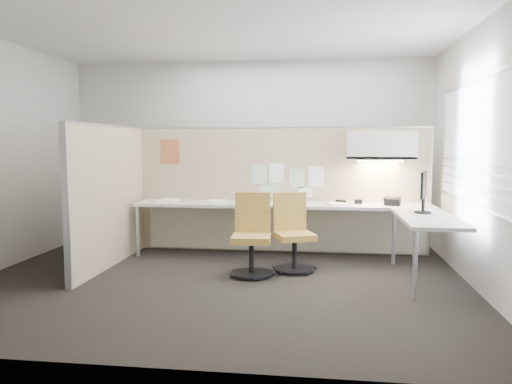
# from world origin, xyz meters

# --- Properties ---
(floor) EXTENTS (5.50, 4.50, 0.01)m
(floor) POSITION_xyz_m (0.00, 0.00, -0.01)
(floor) COLOR black
(floor) RESTS_ON ground
(ceiling) EXTENTS (5.50, 4.50, 0.01)m
(ceiling) POSITION_xyz_m (0.00, 0.00, 2.80)
(ceiling) COLOR white
(ceiling) RESTS_ON wall_back
(wall_back) EXTENTS (5.50, 0.02, 2.80)m
(wall_back) POSITION_xyz_m (0.00, 2.25, 1.40)
(wall_back) COLOR beige
(wall_back) RESTS_ON ground
(wall_front) EXTENTS (5.50, 0.02, 2.80)m
(wall_front) POSITION_xyz_m (0.00, -2.25, 1.40)
(wall_front) COLOR beige
(wall_front) RESTS_ON ground
(wall_right) EXTENTS (0.02, 4.50, 2.80)m
(wall_right) POSITION_xyz_m (2.75, 0.00, 1.40)
(wall_right) COLOR beige
(wall_right) RESTS_ON ground
(window_pane) EXTENTS (0.01, 2.80, 1.30)m
(window_pane) POSITION_xyz_m (2.73, 0.00, 1.55)
(window_pane) COLOR #9BA7B5
(window_pane) RESTS_ON wall_right
(partition_back) EXTENTS (4.10, 0.06, 1.75)m
(partition_back) POSITION_xyz_m (0.55, 1.60, 0.88)
(partition_back) COLOR tan
(partition_back) RESTS_ON floor
(partition_left) EXTENTS (0.06, 2.20, 1.75)m
(partition_left) POSITION_xyz_m (-1.50, 0.50, 0.88)
(partition_left) COLOR tan
(partition_left) RESTS_ON floor
(desk) EXTENTS (4.00, 2.07, 0.73)m
(desk) POSITION_xyz_m (0.93, 1.13, 0.60)
(desk) COLOR beige
(desk) RESTS_ON floor
(overhead_bin) EXTENTS (0.90, 0.36, 0.38)m
(overhead_bin) POSITION_xyz_m (1.90, 1.39, 1.51)
(overhead_bin) COLOR beige
(overhead_bin) RESTS_ON partition_back
(task_light_strip) EXTENTS (0.60, 0.06, 0.02)m
(task_light_strip) POSITION_xyz_m (1.90, 1.39, 1.30)
(task_light_strip) COLOR #FFEABF
(task_light_strip) RESTS_ON overhead_bin
(pinned_papers) EXTENTS (1.01, 0.00, 0.47)m
(pinned_papers) POSITION_xyz_m (0.63, 1.57, 1.03)
(pinned_papers) COLOR #8CBF8C
(pinned_papers) RESTS_ON partition_back
(poster) EXTENTS (0.28, 0.00, 0.35)m
(poster) POSITION_xyz_m (-1.05, 1.57, 1.42)
(poster) COLOR orange
(poster) RESTS_ON partition_back
(chair_left) EXTENTS (0.50, 0.50, 0.95)m
(chair_left) POSITION_xyz_m (0.32, 0.29, 0.44)
(chair_left) COLOR black
(chair_left) RESTS_ON floor
(chair_right) EXTENTS (0.56, 0.57, 0.93)m
(chair_right) POSITION_xyz_m (0.79, 0.55, 0.43)
(chair_right) COLOR black
(chair_right) RESTS_ON floor
(monitor) EXTENTS (0.19, 0.45, 0.48)m
(monitor) POSITION_xyz_m (2.30, 0.52, 1.01)
(monitor) COLOR black
(monitor) RESTS_ON desk
(phone) EXTENTS (0.25, 0.24, 0.12)m
(phone) POSITION_xyz_m (2.05, 1.26, 0.78)
(phone) COLOR black
(phone) RESTS_ON desk
(stapler) EXTENTS (0.14, 0.09, 0.05)m
(stapler) POSITION_xyz_m (1.39, 1.35, 0.76)
(stapler) COLOR black
(stapler) RESTS_ON desk
(tape_dispenser) EXTENTS (0.11, 0.07, 0.06)m
(tape_dispenser) POSITION_xyz_m (1.62, 1.36, 0.76)
(tape_dispenser) COLOR black
(tape_dispenser) RESTS_ON desk
(coat_hook) EXTENTS (0.18, 0.41, 1.26)m
(coat_hook) POSITION_xyz_m (-1.58, -0.33, 1.43)
(coat_hook) COLOR silver
(coat_hook) RESTS_ON partition_left
(paper_stack_0) EXTENTS (0.25, 0.31, 0.03)m
(paper_stack_0) POSITION_xyz_m (-0.98, 1.24, 0.75)
(paper_stack_0) COLOR white
(paper_stack_0) RESTS_ON desk
(paper_stack_1) EXTENTS (0.23, 0.30, 0.02)m
(paper_stack_1) POSITION_xyz_m (-0.30, 1.26, 0.74)
(paper_stack_1) COLOR white
(paper_stack_1) RESTS_ON desk
(paper_stack_2) EXTENTS (0.28, 0.34, 0.04)m
(paper_stack_2) POSITION_xyz_m (0.27, 1.17, 0.75)
(paper_stack_2) COLOR white
(paper_stack_2) RESTS_ON desk
(paper_stack_3) EXTENTS (0.29, 0.35, 0.02)m
(paper_stack_3) POSITION_xyz_m (1.33, 1.23, 0.74)
(paper_stack_3) COLOR white
(paper_stack_3) RESTS_ON desk
(paper_stack_4) EXTENTS (0.30, 0.35, 0.02)m
(paper_stack_4) POSITION_xyz_m (2.33, 0.65, 0.74)
(paper_stack_4) COLOR white
(paper_stack_4) RESTS_ON desk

